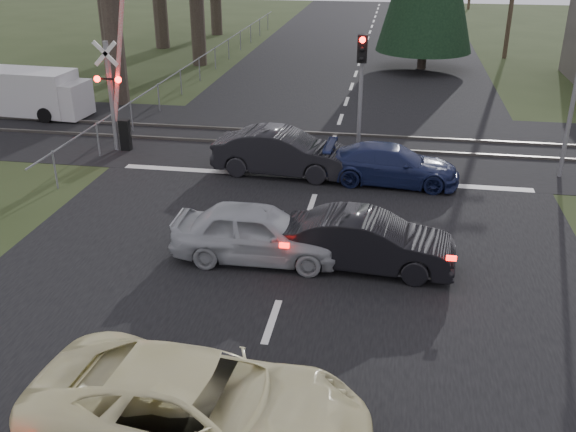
% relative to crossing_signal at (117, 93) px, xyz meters
% --- Properties ---
extents(ground, '(120.00, 120.00, 0.00)m').
position_rel_crossing_signal_xyz_m(ground, '(7.27, -9.79, -2.06)').
color(ground, '#283317').
rests_on(ground, ground).
extents(road, '(14.00, 100.00, 0.01)m').
position_rel_crossing_signal_xyz_m(road, '(7.27, 0.21, -2.05)').
color(road, black).
rests_on(road, ground).
extents(rail_corridor, '(120.00, 8.00, 0.01)m').
position_rel_crossing_signal_xyz_m(rail_corridor, '(7.27, 2.21, -2.05)').
color(rail_corridor, black).
rests_on(rail_corridor, ground).
extents(stop_line, '(13.00, 0.35, 0.00)m').
position_rel_crossing_signal_xyz_m(stop_line, '(7.27, -1.59, -2.05)').
color(stop_line, silver).
rests_on(stop_line, ground).
extents(rail_near, '(120.00, 0.12, 0.10)m').
position_rel_crossing_signal_xyz_m(rail_near, '(7.27, 1.41, -2.01)').
color(rail_near, '#59544C').
rests_on(rail_near, ground).
extents(rail_far, '(120.00, 0.12, 0.10)m').
position_rel_crossing_signal_xyz_m(rail_far, '(7.27, 3.01, -2.01)').
color(rail_far, '#59544C').
rests_on(rail_far, ground).
extents(crossing_signal, '(1.62, 0.38, 6.96)m').
position_rel_crossing_signal_xyz_m(crossing_signal, '(0.00, 0.00, 0.00)').
color(crossing_signal, slate).
rests_on(crossing_signal, ground).
extents(traffic_signal_center, '(0.32, 0.48, 4.10)m').
position_rel_crossing_signal_xyz_m(traffic_signal_center, '(8.27, 0.89, 0.75)').
color(traffic_signal_center, slate).
rests_on(traffic_signal_center, ground).
extents(fence_left, '(0.10, 36.00, 1.20)m').
position_rel_crossing_signal_xyz_m(fence_left, '(-0.53, 12.71, -2.06)').
color(fence_left, slate).
rests_on(fence_left, ground).
extents(cream_coupe, '(5.38, 2.80, 1.45)m').
position_rel_crossing_signal_xyz_m(cream_coupe, '(6.85, -13.30, -1.33)').
color(cream_coupe, beige).
rests_on(cream_coupe, ground).
extents(dark_hatchback, '(4.08, 1.68, 1.31)m').
position_rel_crossing_signal_xyz_m(dark_hatchback, '(9.04, -7.17, -1.40)').
color(dark_hatchback, black).
rests_on(dark_hatchback, ground).
extents(silver_car, '(4.07, 1.69, 1.38)m').
position_rel_crossing_signal_xyz_m(silver_car, '(6.43, -7.18, -1.37)').
color(silver_car, '#999CA0').
rests_on(silver_car, ground).
extents(blue_sedan, '(4.20, 1.87, 1.20)m').
position_rel_crossing_signal_xyz_m(blue_sedan, '(9.47, -1.63, -1.46)').
color(blue_sedan, '#171F47').
rests_on(blue_sedan, ground).
extents(dark_car_far, '(4.49, 1.89, 1.44)m').
position_rel_crossing_signal_xyz_m(dark_car_far, '(6.01, -1.40, -1.34)').
color(dark_car_far, black).
rests_on(dark_car_far, ground).
extents(white_van, '(4.97, 2.13, 1.90)m').
position_rel_crossing_signal_xyz_m(white_van, '(-5.45, 3.69, -1.09)').
color(white_van, silver).
rests_on(white_van, ground).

